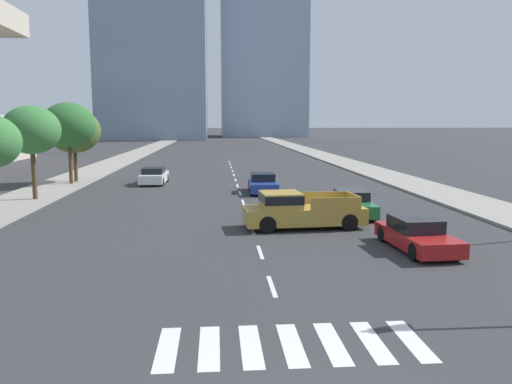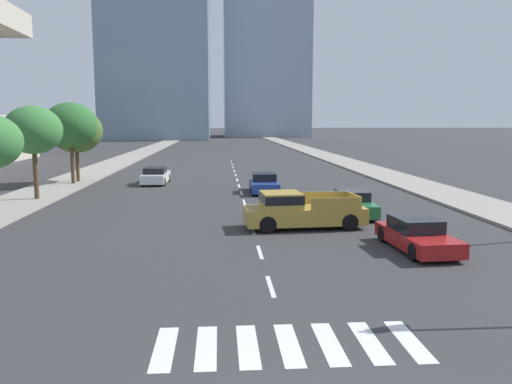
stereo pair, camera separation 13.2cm
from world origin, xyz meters
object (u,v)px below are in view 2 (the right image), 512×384
sedan_green_0 (353,204)px  street_tree_third (71,125)px  sedan_blue_3 (264,184)px  street_tree_second (33,130)px  sedan_red_1 (417,235)px  sedan_white_2 (156,176)px  street_tree_fourth (76,131)px  pickup_truck (298,210)px

sedan_green_0 → street_tree_third: size_ratio=0.75×
sedan_blue_3 → street_tree_second: (-14.28, -2.85, 3.73)m
sedan_green_0 → sedan_blue_3: bearing=-153.5°
street_tree_second → street_tree_third: bearing=90.0°
sedan_green_0 → street_tree_second: size_ratio=0.81×
sedan_red_1 → sedan_white_2: bearing=-153.6°
sedan_red_1 → street_tree_fourth: 29.63m
pickup_truck → sedan_red_1: 5.81m
sedan_white_2 → street_tree_second: (-6.21, -8.41, 3.73)m
street_tree_third → street_tree_fourth: size_ratio=1.07×
sedan_red_1 → street_tree_second: street_tree_second is taller
sedan_red_1 → street_tree_second: 23.31m
pickup_truck → sedan_blue_3: 11.96m
sedan_blue_3 → street_tree_second: size_ratio=0.77×
sedan_green_0 → sedan_red_1: sedan_green_0 is taller
sedan_white_2 → sedan_red_1: bearing=-148.6°
pickup_truck → street_tree_third: 22.88m
pickup_truck → sedan_white_2: bearing=-67.9°
street_tree_third → sedan_green_0: bearing=-37.6°
sedan_blue_3 → street_tree_second: bearing=-77.5°
street_tree_third → street_tree_second: bearing=-90.0°
sedan_green_0 → street_tree_fourth: bearing=-127.2°
sedan_white_2 → street_tree_fourth: street_tree_fourth is taller
sedan_white_2 → street_tree_third: bearing=96.1°
pickup_truck → sedan_red_1: pickup_truck is taller
sedan_red_1 → street_tree_third: 28.65m
sedan_white_2 → street_tree_second: bearing=145.2°
sedan_white_2 → street_tree_fourth: (-6.21, 0.88, 3.53)m
pickup_truck → sedan_white_2: 19.51m
sedan_green_0 → sedan_white_2: sedan_white_2 is taller
sedan_white_2 → sedan_blue_3: (8.07, -5.56, 0.00)m
sedan_white_2 → sedan_blue_3: size_ratio=1.01×
sedan_white_2 → pickup_truck: bearing=-152.2°
sedan_red_1 → street_tree_third: street_tree_third is taller
street_tree_second → pickup_truck: bearing=-31.6°
sedan_blue_3 → street_tree_third: 15.67m
street_tree_second → sedan_white_2: bearing=53.5°
sedan_green_0 → street_tree_second: bearing=-105.5°
pickup_truck → street_tree_fourth: 23.85m
street_tree_third → street_tree_fourth: bearing=90.0°
sedan_red_1 → sedan_blue_3: sedan_blue_3 is taller
sedan_red_1 → sedan_blue_3: (-4.40, 16.27, 0.04)m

